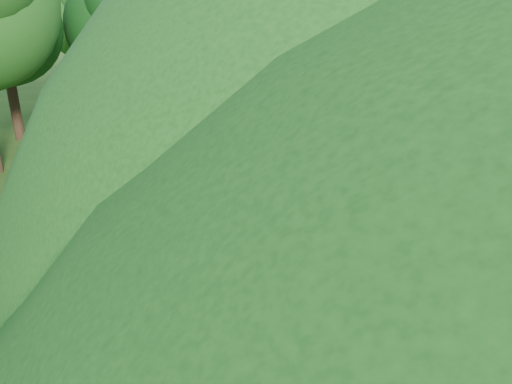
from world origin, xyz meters
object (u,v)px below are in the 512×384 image
(second_boat, at_px, (296,127))
(pedestrian_pink, at_px, (380,101))
(pedestrian_dark, at_px, (382,99))
(plant_boat, at_px, (205,220))

(second_boat, xyz_separation_m, pedestrian_pink, (4.23, 7.40, 0.39))
(second_boat, bearing_deg, pedestrian_dark, 69.39)
(plant_boat, xyz_separation_m, second_boat, (-0.13, 14.11, -0.29))
(plant_boat, bearing_deg, pedestrian_dark, 79.61)
(plant_boat, bearing_deg, second_boat, 90.54)
(second_boat, xyz_separation_m, pedestrian_dark, (4.28, 8.52, 0.32))
(plant_boat, distance_m, pedestrian_pink, 21.89)
(pedestrian_dark, bearing_deg, second_boat, -126.69)
(pedestrian_pink, bearing_deg, pedestrian_dark, 96.63)
(plant_boat, distance_m, second_boat, 14.12)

